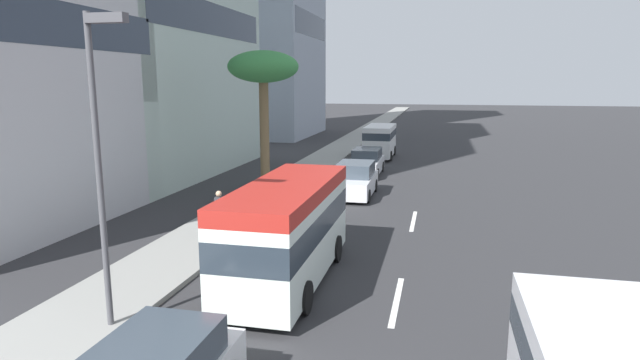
# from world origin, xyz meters

# --- Properties ---
(ground_plane) EXTENTS (198.00, 198.00, 0.00)m
(ground_plane) POSITION_xyz_m (31.50, 0.00, 0.00)
(ground_plane) COLOR #2D2D30
(sidewalk_right) EXTENTS (162.00, 2.80, 0.15)m
(sidewalk_right) POSITION_xyz_m (31.50, 7.29, 0.07)
(sidewalk_right) COLOR gray
(sidewalk_right) RESTS_ON ground_plane
(lane_stripe_mid) EXTENTS (3.20, 0.16, 0.01)m
(lane_stripe_mid) POSITION_xyz_m (10.38, 0.00, 0.01)
(lane_stripe_mid) COLOR silver
(lane_stripe_mid) RESTS_ON ground_plane
(lane_stripe_far) EXTENTS (3.20, 0.16, 0.01)m
(lane_stripe_far) POSITION_xyz_m (18.55, 0.00, 0.01)
(lane_stripe_far) COLOR silver
(lane_stripe_far) RESTS_ON ground_plane
(minibus_lead) EXTENTS (6.81, 2.26, 2.87)m
(minibus_lead) POSITION_xyz_m (11.07, 3.16, 1.58)
(minibus_lead) COLOR silver
(minibus_lead) RESTS_ON ground_plane
(van_second) EXTENTS (5.10, 2.10, 2.40)m
(van_second) POSITION_xyz_m (36.49, 3.47, 1.38)
(van_second) COLOR white
(van_second) RESTS_ON ground_plane
(car_third) EXTENTS (4.31, 1.91, 1.66)m
(car_third) POSITION_xyz_m (22.79, 3.14, 0.78)
(car_third) COLOR silver
(car_third) RESTS_ON ground_plane
(car_sixth) EXTENTS (4.41, 1.81, 1.59)m
(car_sixth) POSITION_xyz_m (28.99, 3.42, 0.75)
(car_sixth) COLOR silver
(car_sixth) RESTS_ON ground_plane
(pedestrian_near_lamp) EXTENTS (0.33, 0.23, 1.64)m
(pedestrian_near_lamp) POSITION_xyz_m (14.46, 6.73, 1.05)
(pedestrian_near_lamp) COLOR #333338
(pedestrian_near_lamp) RESTS_ON sidewalk_right
(palm_tree) EXTENTS (3.44, 3.44, 6.97)m
(palm_tree) POSITION_xyz_m (22.04, 7.58, 6.14)
(palm_tree) COLOR brown
(palm_tree) RESTS_ON sidewalk_right
(street_lamp) EXTENTS (0.24, 0.97, 6.92)m
(street_lamp) POSITION_xyz_m (7.25, 6.18, 4.41)
(street_lamp) COLOR #4C4C51
(street_lamp) RESTS_ON sidewalk_right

